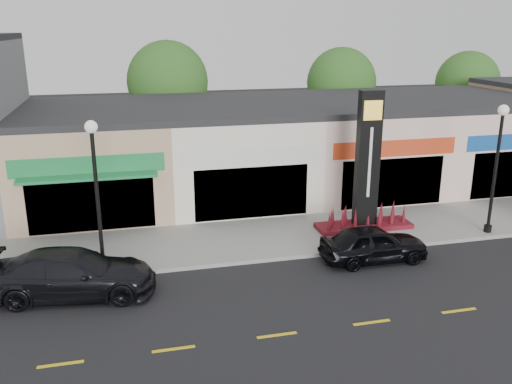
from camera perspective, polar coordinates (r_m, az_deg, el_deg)
The scene contains 15 objects.
ground at distance 19.72m, azimuth 8.31°, elevation -9.12°, with size 120.00×120.00×0.00m, color black.
sidewalk at distance 23.42m, azimuth 4.38°, elevation -4.44°, with size 52.00×4.30×0.15m, color gray.
curb at distance 21.46m, azimuth 6.23°, elevation -6.57°, with size 52.00×0.20×0.15m, color gray.
shop_beige at distance 28.53m, azimuth -16.66°, elevation 3.71°, with size 7.00×10.85×4.80m.
shop_cream at distance 29.00m, azimuth -2.71°, elevation 4.62°, with size 7.00×10.01×4.80m.
shop_pink_w at distance 31.07m, azimuth 10.11°, elevation 5.21°, with size 7.00×10.01×4.80m.
shop_pink_e at distance 34.46m, azimuth 20.89°, elevation 5.51°, with size 7.00×10.01×4.80m.
tree_rear_west at distance 36.11m, azimuth -9.27°, elevation 11.41°, with size 5.20×5.20×7.83m.
tree_rear_mid at distance 38.98m, azimuth 8.97°, elevation 11.33°, with size 4.80×4.80×7.29m.
tree_rear_east at distance 43.81m, azimuth 21.35°, elevation 10.67°, with size 4.60×4.60×6.94m.
lamp_west_near at distance 19.56m, azimuth -16.49°, elevation 1.04°, with size 0.44×0.44×5.47m.
lamp_east_near at distance 24.55m, azimuth 24.06°, elevation 3.43°, with size 0.44×0.44×5.47m.
pylon_sign at distance 23.66m, azimuth 11.54°, elevation 1.10°, with size 4.20×1.30×6.00m.
car_dark_sedan at distance 19.13m, azimuth -18.74°, elevation -8.14°, with size 5.41×2.20×1.57m, color black.
car_black_sedan at distance 21.20m, azimuth 12.28°, elevation -5.35°, with size 4.10×1.65×1.40m, color black.
Camera 1 is at (-6.88, -16.33, 8.64)m, focal length 38.00 mm.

